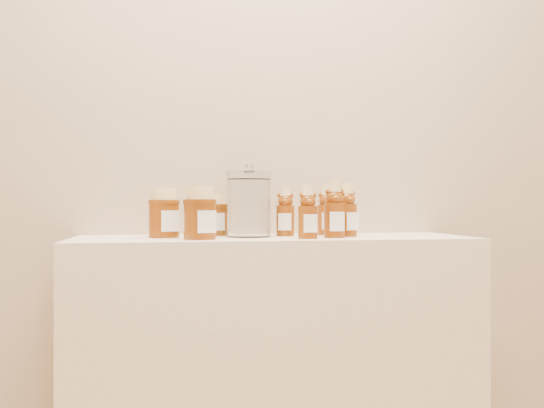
{
  "coord_description": "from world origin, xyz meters",
  "views": [
    {
      "loc": [
        -0.31,
        -0.17,
        1.0
      ],
      "look_at": [
        -0.01,
        1.52,
        1.0
      ],
      "focal_mm": 38.0,
      "sensor_mm": 36.0,
      "label": 1
    }
  ],
  "objects": [
    {
      "name": "wall_back",
      "position": [
        0.0,
        1.75,
        1.35
      ],
      "size": [
        3.5,
        0.02,
        2.7
      ],
      "primitive_type": "cube",
      "color": "tan",
      "rests_on": "ground"
    },
    {
      "name": "display_table",
      "position": [
        0.0,
        1.55,
        0.45
      ],
      "size": [
        1.2,
        0.4,
        0.9
      ],
      "primitive_type": "cube",
      "color": "beige",
      "rests_on": "ground"
    },
    {
      "name": "honey_jar_front",
      "position": [
        -0.23,
        1.46,
        0.97
      ],
      "size": [
        0.12,
        0.12,
        0.15
      ],
      "primitive_type": null,
      "rotation": [
        0.0,
        0.0,
        0.39
      ],
      "color": "#632807",
      "rests_on": "display_table"
    },
    {
      "name": "bear_bottle_back_right",
      "position": [
        0.23,
        1.54,
        0.99
      ],
      "size": [
        0.08,
        0.08,
        0.19
      ],
      "primitive_type": null,
      "rotation": [
        0.0,
        0.0,
        0.27
      ],
      "color": "#632807",
      "rests_on": "display_table"
    },
    {
      "name": "bear_bottle_back_left",
      "position": [
        0.04,
        1.59,
        0.99
      ],
      "size": [
        0.07,
        0.07,
        0.18
      ],
      "primitive_type": null,
      "rotation": [
        0.0,
        0.0,
        -0.24
      ],
      "color": "#632807",
      "rests_on": "display_table"
    },
    {
      "name": "bear_bottle_front_left",
      "position": [
        0.08,
        1.44,
        0.99
      ],
      "size": [
        0.06,
        0.06,
        0.18
      ],
      "primitive_type": null,
      "rotation": [
        0.0,
        0.0,
        0.04
      ],
      "color": "#632807",
      "rests_on": "display_table"
    },
    {
      "name": "glass_canister",
      "position": [
        -0.08,
        1.56,
        1.01
      ],
      "size": [
        0.16,
        0.16,
        0.22
      ],
      "primitive_type": null,
      "rotation": [
        0.0,
        0.0,
        0.19
      ],
      "color": "white",
      "rests_on": "display_table"
    },
    {
      "name": "bear_bottle_back_mid",
      "position": [
        0.18,
        1.62,
        0.99
      ],
      "size": [
        0.07,
        0.07,
        0.18
      ],
      "primitive_type": null,
      "rotation": [
        0.0,
        0.0,
        -0.07
      ],
      "color": "#632807",
      "rests_on": "display_table"
    },
    {
      "name": "honey_jar_back",
      "position": [
        -0.17,
        1.67,
        0.97
      ],
      "size": [
        0.08,
        0.08,
        0.13
      ],
      "primitive_type": null,
      "rotation": [
        0.0,
        0.0,
        0.01
      ],
      "color": "#632807",
      "rests_on": "display_table"
    },
    {
      "name": "bear_bottle_front_right",
      "position": [
        0.17,
        1.47,
        1.0
      ],
      "size": [
        0.07,
        0.07,
        0.19
      ],
      "primitive_type": null,
      "rotation": [
        0.0,
        0.0,
        -0.03
      ],
      "color": "#632807",
      "rests_on": "display_table"
    },
    {
      "name": "honey_jar_left",
      "position": [
        -0.33,
        1.57,
        0.97
      ],
      "size": [
        0.12,
        0.12,
        0.15
      ],
      "primitive_type": null,
      "rotation": [
        0.0,
        0.0,
        0.42
      ],
      "color": "#632807",
      "rests_on": "display_table"
    }
  ]
}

